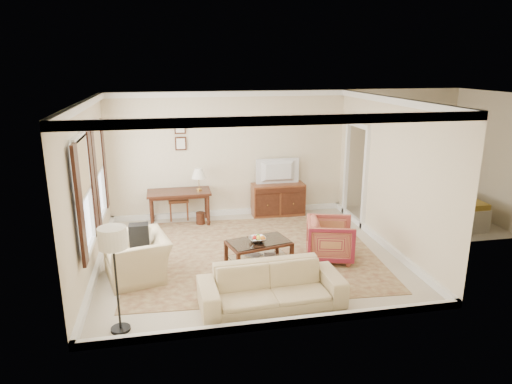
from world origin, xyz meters
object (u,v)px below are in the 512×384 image
object	(u,v)px
sideboard	(278,199)
tv	(279,164)
writing_desk	(179,196)
coffee_table	(259,247)
striped_armchair	(330,237)
sofa	(271,280)
club_armchair	(137,250)

from	to	relation	value
sideboard	tv	bearing A→B (deg)	-90.00
writing_desk	tv	bearing A→B (deg)	3.93
coffee_table	striped_armchair	xyz separation A→B (m)	(1.34, -0.00, 0.07)
sideboard	striped_armchair	bearing A→B (deg)	-83.08
coffee_table	striped_armchair	size ratio (longest dim) A/B	1.42
writing_desk	sideboard	distance (m)	2.33
sofa	tv	bearing A→B (deg)	72.38
writing_desk	coffee_table	world-z (taller)	writing_desk
writing_desk	sofa	xyz separation A→B (m)	(1.20, -3.93, -0.23)
club_armchair	sofa	xyz separation A→B (m)	(1.99, -1.37, -0.07)
tv	striped_armchair	xyz separation A→B (m)	(0.33, -2.66, -0.82)
striped_armchair	club_armchair	bearing A→B (deg)	106.81
striped_armchair	sofa	distance (m)	2.03
striped_armchair	sofa	world-z (taller)	striped_armchair
club_armchair	sofa	size ratio (longest dim) A/B	0.52
writing_desk	club_armchair	bearing A→B (deg)	-107.24
sideboard	club_armchair	size ratio (longest dim) A/B	1.11
writing_desk	sideboard	size ratio (longest dim) A/B	1.12
writing_desk	striped_armchair	xyz separation A→B (m)	(2.64, -2.50, -0.22)
tv	club_armchair	world-z (taller)	tv
sideboard	club_armchair	xyz separation A→B (m)	(-3.11, -2.74, 0.11)
sideboard	club_armchair	world-z (taller)	club_armchair
tv	striped_armchair	world-z (taller)	tv
tv	coffee_table	size ratio (longest dim) A/B	0.81
coffee_table	club_armchair	bearing A→B (deg)	-178.27
writing_desk	tv	world-z (taller)	tv
striped_armchair	club_armchair	xyz separation A→B (m)	(-3.43, -0.06, 0.06)
coffee_table	striped_armchair	world-z (taller)	striped_armchair
writing_desk	tv	xyz separation A→B (m)	(2.31, 0.16, 0.60)
sofa	club_armchair	bearing A→B (deg)	143.12
tv	coffee_table	xyz separation A→B (m)	(-1.01, -2.66, -0.89)
writing_desk	coffee_table	xyz separation A→B (m)	(1.30, -2.50, -0.29)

